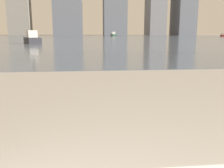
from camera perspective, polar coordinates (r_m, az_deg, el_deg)
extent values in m
cube|color=slate|center=(61.86, -5.86, 10.56)|extent=(180.00, 110.00, 0.01)
cube|color=#2D2D33|center=(26.17, -17.76, 9.44)|extent=(2.32, 3.59, 0.60)
cube|color=silver|center=(26.16, -17.85, 10.84)|extent=(1.25, 1.50, 0.68)
cube|color=#335647|center=(82.53, 0.34, 11.09)|extent=(1.61, 3.87, 0.66)
cube|color=silver|center=(82.53, 0.34, 11.58)|extent=(1.06, 1.49, 0.75)
cube|color=maroon|center=(82.85, 23.98, 10.04)|extent=(1.44, 2.70, 0.45)
cube|color=#B2A893|center=(82.85, 24.01, 10.37)|extent=(0.84, 1.08, 0.51)
cube|color=slate|center=(123.02, 9.97, 17.94)|extent=(7.62, 12.09, 30.06)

